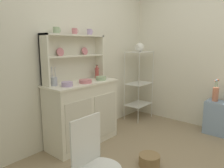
{
  "coord_description": "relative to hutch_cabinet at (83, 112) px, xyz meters",
  "views": [
    {
      "loc": [
        -2.08,
        -0.81,
        1.4
      ],
      "look_at": [
        0.2,
        1.12,
        0.84
      ],
      "focal_mm": 34.3,
      "sensor_mm": 36.0,
      "label": 1
    }
  ],
  "objects": [
    {
      "name": "wall_back",
      "position": [
        0.15,
        0.26,
        0.8
      ],
      "size": [
        3.84,
        0.05,
        2.5
      ],
      "primitive_type": "cube",
      "color": "silver",
      "rests_on": "ground"
    },
    {
      "name": "hutch_cabinet",
      "position": [
        0.0,
        0.0,
        0.0
      ],
      "size": [
        1.05,
        0.45,
        0.88
      ],
      "color": "silver",
      "rests_on": "ground"
    },
    {
      "name": "hutch_shelf_unit",
      "position": [
        0.0,
        0.16,
        0.81
      ],
      "size": [
        0.98,
        0.18,
        0.64
      ],
      "color": "silver",
      "rests_on": "hutch_cabinet"
    },
    {
      "name": "bakers_rack",
      "position": [
        1.38,
        -0.03,
        0.3
      ],
      "size": [
        0.5,
        0.33,
        1.26
      ],
      "color": "silver",
      "rests_on": "ground"
    },
    {
      "name": "side_shelf_blue",
      "position": [
        1.59,
        -1.44,
        -0.19
      ],
      "size": [
        0.28,
        0.48,
        0.52
      ],
      "primitive_type": "cube",
      "color": "#849EBC",
      "rests_on": "ground"
    },
    {
      "name": "wire_chair",
      "position": [
        -0.86,
        -1.08,
        0.06
      ],
      "size": [
        0.36,
        0.36,
        0.85
      ],
      "rotation": [
        0.0,
        0.0,
        -0.55
      ],
      "color": "white",
      "rests_on": "ground"
    },
    {
      "name": "floor_basket",
      "position": [
        0.1,
        -1.03,
        -0.39
      ],
      "size": [
        0.25,
        0.25,
        0.13
      ],
      "primitive_type": "cylinder",
      "color": "#93754C",
      "rests_on": "ground"
    },
    {
      "name": "cup_sage_0",
      "position": [
        -0.29,
        0.12,
        1.12
      ],
      "size": [
        0.1,
        0.08,
        0.08
      ],
      "color": "#9EB78E",
      "rests_on": "hutch_shelf_unit"
    },
    {
      "name": "cup_rose_1",
      "position": [
        0.01,
        0.12,
        1.12
      ],
      "size": [
        0.09,
        0.07,
        0.08
      ],
      "color": "#D17A84",
      "rests_on": "hutch_shelf_unit"
    },
    {
      "name": "cup_lilac_2",
      "position": [
        0.28,
        0.12,
        1.12
      ],
      "size": [
        0.09,
        0.08,
        0.08
      ],
      "color": "#B79ECC",
      "rests_on": "hutch_shelf_unit"
    },
    {
      "name": "bowl_mixing_large",
      "position": [
        -0.31,
        -0.07,
        0.46
      ],
      "size": [
        0.14,
        0.14,
        0.06
      ],
      "primitive_type": "cylinder",
      "color": "#B79ECC",
      "rests_on": "hutch_cabinet"
    },
    {
      "name": "bowl_floral_medium",
      "position": [
        0.0,
        -0.07,
        0.45
      ],
      "size": [
        0.17,
        0.17,
        0.05
      ],
      "primitive_type": "cylinder",
      "color": "#D17A84",
      "rests_on": "hutch_cabinet"
    },
    {
      "name": "bowl_cream_small",
      "position": [
        0.31,
        -0.07,
        0.46
      ],
      "size": [
        0.15,
        0.15,
        0.05
      ],
      "primitive_type": "cylinder",
      "color": "#9EB78E",
      "rests_on": "hutch_cabinet"
    },
    {
      "name": "jam_bottle",
      "position": [
        0.39,
        0.09,
        0.52
      ],
      "size": [
        0.06,
        0.06,
        0.21
      ],
      "color": "#B74C47",
      "rests_on": "hutch_cabinet"
    },
    {
      "name": "utensil_jar",
      "position": [
        -0.39,
        0.08,
        0.49
      ],
      "size": [
        0.08,
        0.08,
        0.24
      ],
      "color": "#B2B7C6",
      "rests_on": "hutch_cabinet"
    },
    {
      "name": "porcelain_teapot",
      "position": [
        1.38,
        -0.03,
        0.89
      ],
      "size": [
        0.25,
        0.16,
        0.18
      ],
      "color": "white",
      "rests_on": "bakers_rack"
    },
    {
      "name": "flower_vase",
      "position": [
        1.59,
        -1.32,
        0.19
      ],
      "size": [
        0.09,
        0.09,
        0.35
      ],
      "color": "#C67556",
      "rests_on": "side_shelf_blue"
    }
  ]
}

